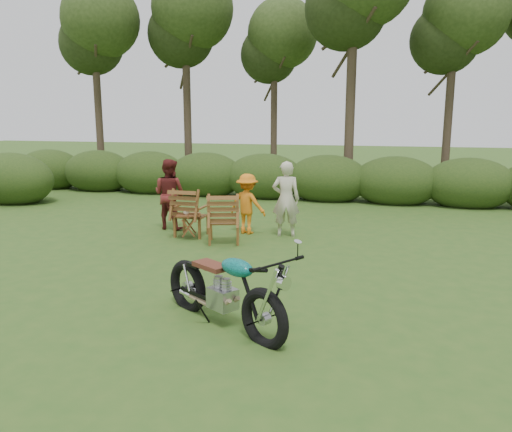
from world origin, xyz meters
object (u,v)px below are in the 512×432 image
(lawn_chair_right, at_px, (224,243))
(side_table, at_px, (189,226))
(motorcycle, at_px, (223,324))
(adult_a, at_px, (285,236))
(lawn_chair_left, at_px, (192,236))
(adult_b, at_px, (171,229))
(cup, at_px, (186,212))
(child, at_px, (247,233))

(lawn_chair_right, distance_m, side_table, 0.87)
(motorcycle, distance_m, adult_a, 4.75)
(lawn_chair_right, bearing_deg, lawn_chair_left, -40.37)
(motorcycle, relative_size, adult_b, 1.30)
(lawn_chair_right, xyz_separation_m, cup, (-0.86, 0.09, 0.57))
(side_table, bearing_deg, motorcycle, -61.46)
(lawn_chair_left, distance_m, adult_a, 2.01)
(side_table, bearing_deg, cup, -127.59)
(motorcycle, height_order, side_table, motorcycle)
(lawn_chair_right, bearing_deg, side_table, -26.57)
(lawn_chair_right, distance_m, lawn_chair_left, 0.94)
(lawn_chair_right, xyz_separation_m, adult_a, (1.07, 0.91, 0.00))
(lawn_chair_right, height_order, lawn_chair_left, lawn_chair_left)
(motorcycle, bearing_deg, lawn_chair_right, 140.63)
(lawn_chair_left, height_order, adult_a, adult_a)
(lawn_chair_right, height_order, cup, cup)
(lawn_chair_right, height_order, side_table, side_table)
(motorcycle, xyz_separation_m, adult_b, (-2.95, 4.73, 0.00))
(lawn_chair_left, xyz_separation_m, child, (1.08, 0.56, 0.00))
(lawn_chair_left, bearing_deg, adult_b, -35.03)
(child, bearing_deg, lawn_chair_left, 40.64)
(side_table, bearing_deg, lawn_chair_right, -9.33)
(lawn_chair_right, relative_size, adult_a, 0.64)
(lawn_chair_left, xyz_separation_m, adult_a, (1.93, 0.54, 0.00))
(side_table, height_order, adult_b, adult_b)
(side_table, xyz_separation_m, adult_b, (-0.79, 0.76, -0.26))
(adult_a, height_order, child, adult_a)
(adult_a, bearing_deg, side_table, 10.64)
(adult_b, bearing_deg, motorcycle, 132.45)
(side_table, distance_m, adult_b, 1.13)
(adult_a, distance_m, adult_b, 2.68)
(side_table, relative_size, adult_a, 0.32)
(lawn_chair_left, relative_size, cup, 7.62)
(lawn_chair_left, height_order, child, child)
(adult_a, height_order, adult_b, adult_a)
(lawn_chair_left, bearing_deg, motorcycle, 117.88)
(lawn_chair_right, relative_size, cup, 7.55)
(cup, bearing_deg, lawn_chair_left, 92.17)
(motorcycle, relative_size, lawn_chair_left, 2.00)
(adult_b, bearing_deg, lawn_chair_right, 161.42)
(lawn_chair_left, distance_m, child, 1.21)
(cup, relative_size, child, 0.10)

